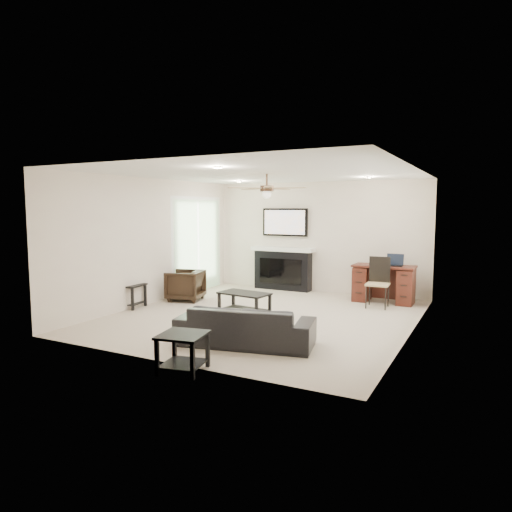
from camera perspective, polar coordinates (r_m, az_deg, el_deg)
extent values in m
plane|color=beige|center=(8.17, 1.00, -7.51)|extent=(5.50, 5.50, 0.00)
cube|color=white|center=(7.96, 1.04, 10.26)|extent=(5.00, 5.50, 0.04)
cube|color=beige|center=(10.50, 7.71, 2.35)|extent=(5.00, 0.04, 2.50)
cube|color=beige|center=(5.65, -11.47, -0.81)|extent=(5.00, 0.04, 2.50)
cube|color=beige|center=(9.35, -12.85, 1.81)|extent=(0.04, 5.50, 2.50)
cube|color=beige|center=(7.22, 19.10, 0.44)|extent=(0.04, 5.50, 2.50)
cube|color=silver|center=(7.33, 18.82, 0.37)|extent=(0.04, 5.10, 2.40)
cube|color=#93BC89|center=(10.57, -7.25, 1.30)|extent=(0.04, 1.80, 2.10)
cylinder|color=#382619|center=(8.04, 1.35, 8.44)|extent=(1.40, 1.40, 0.30)
imported|color=black|center=(6.44, -1.33, -8.66)|extent=(2.02, 1.13, 0.56)
imported|color=black|center=(9.58, -8.82, -3.63)|extent=(0.85, 0.84, 0.63)
cube|color=black|center=(8.25, -1.47, -5.96)|extent=(0.96, 0.61, 0.40)
cube|color=black|center=(5.52, -9.11, -11.82)|extent=(0.61, 0.61, 0.45)
cube|color=black|center=(9.15, -15.51, -4.82)|extent=(0.56, 0.56, 0.45)
cube|color=black|center=(10.66, 3.35, 0.86)|extent=(1.52, 0.34, 1.91)
cube|color=#38130E|center=(9.62, 15.66, -3.37)|extent=(1.22, 0.56, 0.76)
cube|color=black|center=(9.07, 14.96, -3.23)|extent=(0.44, 0.46, 0.97)
cube|color=black|center=(9.49, 16.90, -0.51)|extent=(0.33, 0.24, 0.23)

